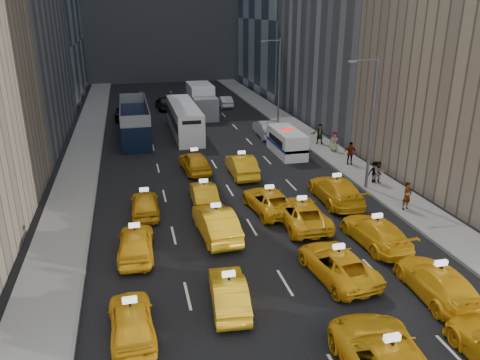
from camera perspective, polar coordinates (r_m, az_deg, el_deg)
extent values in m
plane|color=black|center=(20.57, 7.33, -15.22)|extent=(160.00, 160.00, 0.00)
cube|color=gray|center=(42.46, -18.56, 2.98)|extent=(3.00, 90.00, 0.15)
cube|color=gray|center=(45.48, 8.80, 4.91)|extent=(3.00, 90.00, 0.15)
cube|color=slate|center=(42.33, -16.61, 3.17)|extent=(0.15, 90.00, 0.18)
cube|color=slate|center=(44.96, 7.08, 4.83)|extent=(0.15, 90.00, 0.18)
cylinder|color=#595B60|center=(32.54, 15.77, 6.34)|extent=(0.20, 0.20, 9.00)
cylinder|color=#595B60|center=(31.41, 15.04, 13.92)|extent=(1.80, 0.12, 0.12)
cube|color=slate|center=(31.01, 13.52, 13.88)|extent=(0.50, 0.22, 0.12)
cylinder|color=#595B60|center=(50.62, 4.79, 11.74)|extent=(0.20, 0.20, 9.00)
cylinder|color=#595B60|center=(49.90, 3.91, 16.60)|extent=(1.80, 0.12, 0.12)
cube|color=slate|center=(49.64, 2.87, 16.55)|extent=(0.50, 0.22, 0.12)
imported|color=#EAA313|center=(19.00, -13.07, -16.37)|extent=(1.87, 4.24, 1.42)
imported|color=#EAA313|center=(20.17, -1.37, -13.53)|extent=(1.79, 4.18, 1.34)
imported|color=#EAA313|center=(22.60, 11.78, -9.95)|extent=(2.77, 5.10, 1.36)
imported|color=#EAA313|center=(22.44, 22.98, -11.37)|extent=(2.26, 5.05, 1.44)
imported|color=#EAA313|center=(24.40, -12.59, -7.46)|extent=(2.02, 4.49, 1.50)
imported|color=#EAA313|center=(25.80, -2.93, -5.19)|extent=(2.06, 5.09, 1.64)
imported|color=#EAA313|center=(27.38, 7.47, -4.00)|extent=(2.61, 5.32, 1.45)
imported|color=#EAA313|center=(25.97, 16.19, -6.09)|extent=(2.30, 5.07, 1.44)
imported|color=#EAA313|center=(29.03, -11.50, -2.86)|extent=(1.75, 4.18, 1.41)
imported|color=#EAA313|center=(30.01, -4.42, -1.73)|extent=(1.60, 4.28, 1.40)
imported|color=#EAA313|center=(29.04, 3.58, -2.50)|extent=(2.78, 5.14, 1.37)
imported|color=#EAA313|center=(30.93, 11.60, -1.20)|extent=(2.44, 5.65, 1.62)
imported|color=#EAA313|center=(36.15, -5.56, 2.22)|extent=(2.30, 4.75, 1.56)
imported|color=#EAA313|center=(35.07, 0.20, 1.79)|extent=(1.77, 4.89, 1.60)
cube|color=white|center=(40.54, 5.71, 4.62)|extent=(2.48, 5.48, 2.13)
cylinder|color=black|center=(38.85, 5.31, 2.96)|extent=(0.28, 0.85, 0.85)
cylinder|color=black|center=(39.42, 7.70, 3.12)|extent=(0.28, 0.85, 0.85)
cylinder|color=black|center=(42.06, 3.79, 4.35)|extent=(0.28, 0.85, 0.85)
cylinder|color=black|center=(42.59, 6.02, 4.48)|extent=(0.28, 0.85, 0.85)
cube|color=navy|center=(40.58, 5.71, 4.43)|extent=(2.52, 5.48, 0.24)
cube|color=red|center=(40.25, 5.77, 6.19)|extent=(0.99, 0.42, 0.15)
cube|color=black|center=(46.68, -12.71, 7.06)|extent=(3.85, 11.67, 3.33)
cylinder|color=black|center=(42.27, -13.99, 4.04)|extent=(0.28, 1.10, 1.10)
cylinder|color=black|center=(42.29, -10.87, 4.29)|extent=(0.28, 1.10, 1.10)
cylinder|color=black|center=(51.64, -14.04, 6.91)|extent=(0.28, 1.10, 1.10)
cylinder|color=black|center=(51.66, -11.47, 7.12)|extent=(0.28, 1.10, 1.10)
cube|color=silver|center=(47.38, -6.83, 7.38)|extent=(2.48, 11.55, 2.98)
cylinder|color=black|center=(42.80, -7.38, 4.67)|extent=(0.28, 1.10, 1.10)
cylinder|color=black|center=(43.06, -4.59, 4.87)|extent=(0.28, 1.10, 1.10)
cylinder|color=black|center=(52.22, -8.60, 7.43)|extent=(0.28, 1.10, 1.10)
cylinder|color=black|center=(52.43, -6.30, 7.59)|extent=(0.28, 1.10, 1.10)
cube|color=white|center=(55.57, -4.71, 9.64)|extent=(3.05, 7.90, 3.56)
cylinder|color=black|center=(52.74, -5.44, 7.69)|extent=(0.28, 1.10, 1.10)
cylinder|color=black|center=(53.12, -2.89, 7.84)|extent=(0.28, 1.10, 1.10)
cylinder|color=black|center=(58.55, -6.30, 8.91)|extent=(0.28, 1.10, 1.10)
cylinder|color=black|center=(58.88, -3.99, 9.04)|extent=(0.28, 1.10, 1.10)
imported|color=#B0B4B8|center=(46.07, 3.27, 6.27)|extent=(1.85, 5.04, 1.65)
imported|color=black|center=(55.47, -13.72, 8.01)|extent=(2.55, 5.27, 1.44)
imported|color=slate|center=(61.58, -5.91, 9.69)|extent=(2.32, 5.43, 1.56)
imported|color=black|center=(59.90, -9.16, 9.30)|extent=(2.30, 5.01, 1.67)
imported|color=#B8BCC0|center=(60.64, -1.88, 9.55)|extent=(1.50, 4.28, 1.41)
imported|color=gray|center=(30.54, 19.70, -1.83)|extent=(0.74, 0.58, 1.77)
imported|color=gray|center=(34.55, 16.56, 0.90)|extent=(0.87, 0.63, 1.60)
imported|color=gray|center=(34.62, 16.12, 0.94)|extent=(1.04, 0.51, 1.56)
imported|color=gray|center=(38.23, 13.26, 3.21)|extent=(1.17, 0.82, 1.82)
imported|color=gray|center=(41.54, 11.42, 4.62)|extent=(0.95, 0.75, 1.73)
imported|color=gray|center=(43.70, 9.72, 5.56)|extent=(1.74, 1.00, 1.81)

